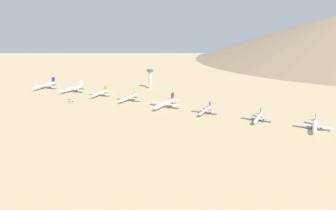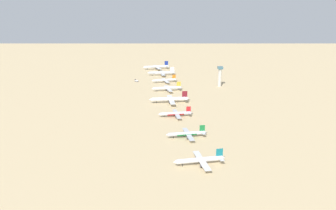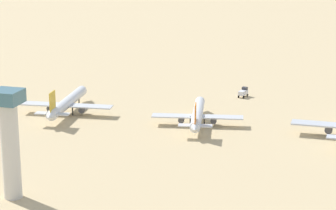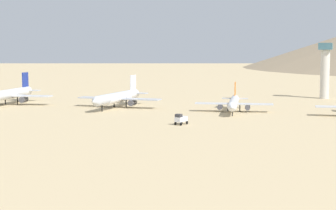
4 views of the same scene
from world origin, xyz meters
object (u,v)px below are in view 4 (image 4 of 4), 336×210
(parked_jet_0, at_px, (9,94))
(control_tower, at_px, (325,68))
(parked_jet_1, at_px, (118,97))
(service_truck, at_px, (181,119))
(parked_jet_2, at_px, (234,103))

(parked_jet_0, distance_m, control_tower, 162.65)
(parked_jet_1, relative_size, control_tower, 1.63)
(parked_jet_0, distance_m, service_truck, 104.93)
(parked_jet_0, bearing_deg, parked_jet_1, 96.37)
(service_truck, relative_size, control_tower, 0.19)
(service_truck, bearing_deg, parked_jet_0, -110.41)
(parked_jet_0, xyz_separation_m, parked_jet_1, (-6.02, 53.96, -0.28))
(parked_jet_1, height_order, service_truck, parked_jet_1)
(parked_jet_1, xyz_separation_m, parked_jet_2, (-1.14, 52.97, -0.71))
(parked_jet_0, height_order, parked_jet_1, parked_jet_0)
(parked_jet_0, bearing_deg, service_truck, 69.59)
(parked_jet_1, relative_size, service_truck, 8.65)
(service_truck, bearing_deg, parked_jet_2, 168.85)
(parked_jet_2, bearing_deg, service_truck, -11.15)
(parked_jet_0, distance_m, parked_jet_1, 54.30)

